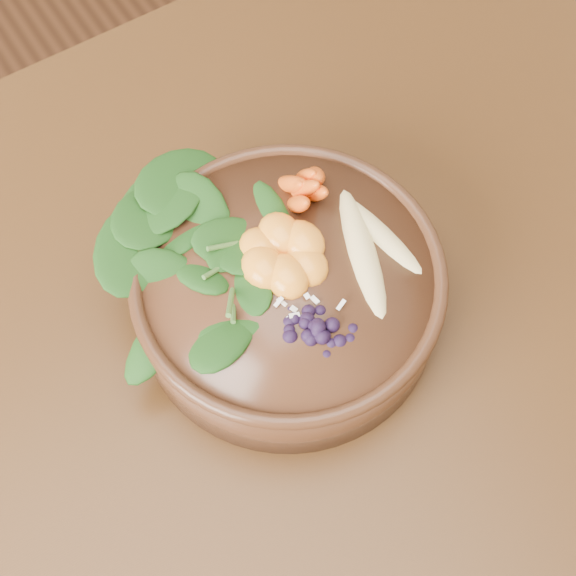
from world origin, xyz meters
name	(u,v)px	position (x,y,z in m)	size (l,w,h in m)	color
ground	(213,572)	(0.00, 0.00, 0.00)	(4.00, 4.00, 0.00)	#381E0F
dining_table	(157,475)	(0.00, 0.00, 0.66)	(1.60, 0.90, 0.75)	#331C0C
stoneware_bowl	(288,293)	(0.18, 0.04, 0.79)	(0.27, 0.27, 0.07)	#412616
kale_heap	(219,222)	(0.15, 0.11, 0.84)	(0.18, 0.16, 0.04)	#184411
carrot_cluster	(312,165)	(0.24, 0.10, 0.86)	(0.06, 0.06, 0.08)	orange
banana_halves	(373,235)	(0.25, 0.03, 0.84)	(0.08, 0.15, 0.03)	#E0CC84
mandarin_cluster	(283,248)	(0.18, 0.06, 0.84)	(0.08, 0.09, 0.03)	orange
blueberry_pile	(315,320)	(0.17, -0.01, 0.84)	(0.13, 0.09, 0.04)	black
coconut_flakes	(298,289)	(0.17, 0.02, 0.83)	(0.09, 0.07, 0.01)	white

